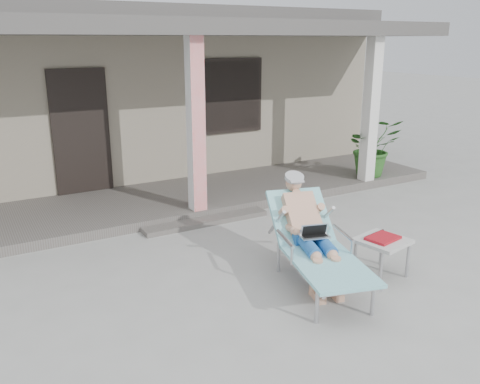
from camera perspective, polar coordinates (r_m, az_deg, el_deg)
ground at (r=6.31m, az=3.65°, el=-8.64°), size 60.00×60.00×0.00m
house at (r=11.73m, az=-14.10°, el=11.23°), size 10.40×5.40×3.30m
porch_deck at (r=8.77m, az=-7.08°, el=-0.79°), size 10.00×2.00×0.15m
porch_overhang at (r=8.32m, az=-7.62°, el=17.23°), size 10.00×2.30×2.85m
porch_step at (r=7.79m, az=-3.79°, el=-3.29°), size 2.00×0.30×0.07m
lounger at (r=5.82m, az=8.24°, el=-3.04°), size 1.16×1.94×1.22m
side_table at (r=6.24m, az=15.69°, el=-5.49°), size 0.64×0.64×0.48m
potted_palm at (r=10.14m, az=14.66°, el=4.90°), size 1.22×1.13×1.12m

